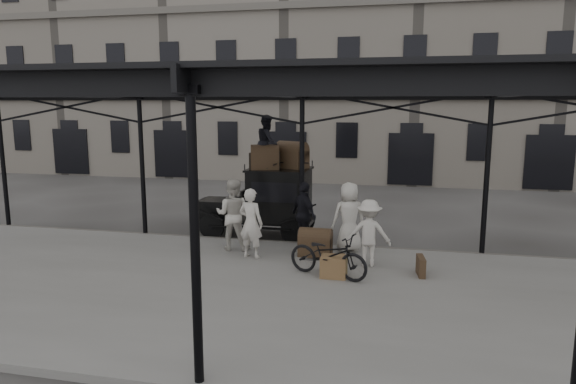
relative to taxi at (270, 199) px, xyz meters
The scene contains 18 objects.
ground 3.46m from the taxi, 67.89° to the right, with size 120.00×120.00×0.00m, color #383533.
platform 5.27m from the taxi, 76.29° to the right, with size 28.00×8.00×0.15m, color slate.
canopy 5.94m from the taxi, 75.51° to the right, with size 22.50×9.00×4.74m.
building_frontage 16.12m from the taxi, 85.35° to the left, with size 64.00×8.00×14.00m, color slate.
taxi is the anchor object (origin of this frame).
porter_left 2.75m from the taxi, 85.71° to the right, with size 0.67×0.44×1.85m, color beige.
porter_midleft 2.18m from the taxi, 103.27° to the right, with size 0.96×0.75×1.98m, color beige.
porter_centre 3.08m from the taxi, 30.75° to the right, with size 0.93×0.61×1.91m, color beige.
porter_official 2.04m from the taxi, 47.10° to the right, with size 1.09×0.45×1.86m, color black.
porter_right 4.31m from the taxi, 40.58° to the right, with size 1.09×0.63×1.68m, color beige.
bicycle 4.55m from the taxi, 57.84° to the right, with size 0.70×2.00×1.05m, color black.
porter_roof 1.80m from the taxi, 107.50° to the right, with size 0.80×0.62×1.64m, color black.
steamer_trunk_roof_near 1.31m from the taxi, 108.07° to the right, with size 0.85×0.52×0.62m, color #483821, non-canonical shape.
steamer_trunk_roof_far 1.50m from the taxi, 16.81° to the left, with size 0.94×0.58×0.69m, color #483821, non-canonical shape.
steamer_trunk_platform 2.99m from the taxi, 50.65° to the right, with size 0.86×0.53×0.63m, color #483821, non-canonical shape.
wicker_hamper 4.66m from the taxi, 56.41° to the right, with size 0.60×0.45×0.50m, color #8D5F41.
suitcase_upright 5.65m from the taxi, 35.69° to the right, with size 0.15×0.60×0.45m, color #483821.
suitcase_flat 4.24m from the taxi, 53.76° to the right, with size 0.60×0.15×0.40m, color #483821.
Camera 1 is at (2.78, -12.29, 4.18)m, focal length 32.00 mm.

